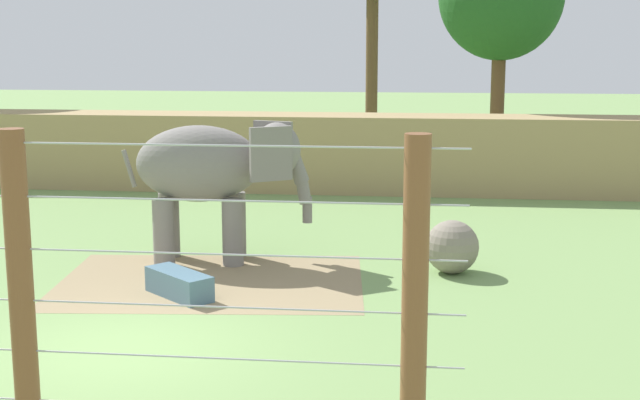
% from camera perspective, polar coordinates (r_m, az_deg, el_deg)
% --- Properties ---
extents(ground_plane, '(120.00, 120.00, 0.00)m').
position_cam_1_polar(ground_plane, '(13.01, -12.77, -9.40)').
color(ground_plane, '#759956').
extents(dirt_patch, '(5.80, 4.36, 0.01)m').
position_cam_1_polar(dirt_patch, '(16.20, -7.05, -5.23)').
color(dirt_patch, '#937F5B').
rests_on(dirt_patch, ground).
extents(embankment_wall, '(36.00, 1.80, 2.18)m').
position_cam_1_polar(embankment_wall, '(25.65, -2.92, 3.13)').
color(embankment_wall, tan).
rests_on(embankment_wall, ground).
extents(elephant, '(3.69, 1.72, 2.75)m').
position_cam_1_polar(elephant, '(17.32, -6.89, 1.94)').
color(elephant, gray).
rests_on(elephant, ground).
extents(enrichment_ball, '(1.01, 1.01, 1.01)m').
position_cam_1_polar(enrichment_ball, '(16.71, 8.52, -3.01)').
color(enrichment_ball, gray).
rests_on(enrichment_ball, ground).
extents(cable_fence, '(9.30, 0.26, 3.48)m').
position_cam_1_polar(cable_fence, '(9.64, -19.23, -5.91)').
color(cable_fence, brown).
rests_on(cable_fence, ground).
extents(feed_trough, '(1.38, 1.30, 0.44)m').
position_cam_1_polar(feed_trough, '(15.30, -9.09, -5.38)').
color(feed_trough, slate).
rests_on(feed_trough, ground).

